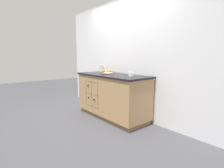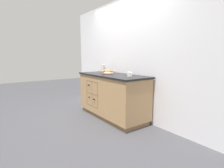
# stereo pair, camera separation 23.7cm
# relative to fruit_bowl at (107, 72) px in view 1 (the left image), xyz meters

# --- Properties ---
(ground_plane) EXTENTS (14.00, 14.00, 0.00)m
(ground_plane) POSITION_rel_fruit_bowl_xyz_m (0.19, -0.02, -0.97)
(ground_plane) COLOR #424247
(back_wall) EXTENTS (4.40, 0.06, 2.55)m
(back_wall) POSITION_rel_fruit_bowl_xyz_m (0.19, 0.38, 0.30)
(back_wall) COLOR white
(back_wall) RESTS_ON ground_plane
(kitchen_island) EXTENTS (1.72, 0.72, 0.93)m
(kitchen_island) POSITION_rel_fruit_bowl_xyz_m (0.19, -0.02, -0.50)
(kitchen_island) COLOR brown
(kitchen_island) RESTS_ON ground_plane
(fruit_bowl) EXTENTS (0.29, 0.29, 0.09)m
(fruit_bowl) POSITION_rel_fruit_bowl_xyz_m (0.00, 0.00, 0.00)
(fruit_bowl) COLOR tan
(fruit_bowl) RESTS_ON kitchen_island
(white_pitcher) EXTENTS (0.18, 0.12, 0.18)m
(white_pitcher) POSITION_rel_fruit_bowl_xyz_m (-0.46, 0.18, 0.05)
(white_pitcher) COLOR silver
(white_pitcher) RESTS_ON kitchen_island
(ceramic_mug) EXTENTS (0.12, 0.09, 0.09)m
(ceramic_mug) POSITION_rel_fruit_bowl_xyz_m (0.71, 0.01, -0.00)
(ceramic_mug) COLOR white
(ceramic_mug) RESTS_ON kitchen_island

